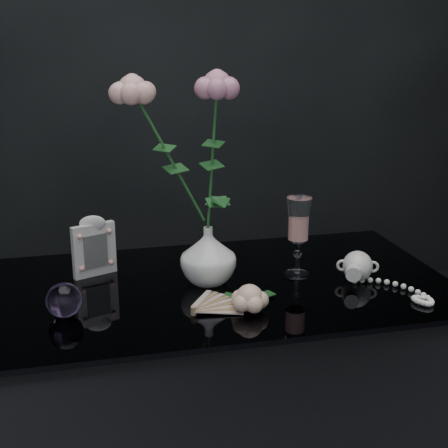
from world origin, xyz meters
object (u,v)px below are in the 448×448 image
object	(u,v)px
vase	(208,255)
loose_rose	(250,298)
pearl_jar	(358,265)
paperweight	(64,300)
picture_frame	(94,246)
wine_glass	(298,237)

from	to	relation	value
vase	loose_rose	xyz separation A→B (m)	(0.05, -0.17, -0.04)
pearl_jar	paperweight	bearing A→B (deg)	-154.61
picture_frame	pearl_jar	size ratio (longest dim) A/B	0.59
wine_glass	loose_rose	bearing A→B (deg)	-134.42
vase	pearl_jar	xyz separation A→B (m)	(0.34, -0.06, -0.03)
wine_glass	picture_frame	world-z (taller)	wine_glass
vase	picture_frame	bearing A→B (deg)	156.47
loose_rose	pearl_jar	size ratio (longest dim) A/B	0.68
paperweight	vase	bearing A→B (deg)	18.53
vase	paperweight	bearing A→B (deg)	-161.47
paperweight	loose_rose	size ratio (longest dim) A/B	0.42
picture_frame	loose_rose	size ratio (longest dim) A/B	0.86
pearl_jar	loose_rose	bearing A→B (deg)	-137.84
loose_rose	pearl_jar	distance (m)	0.31
loose_rose	paperweight	bearing A→B (deg)	177.84
vase	picture_frame	size ratio (longest dim) A/B	0.91
pearl_jar	vase	bearing A→B (deg)	-168.65
vase	loose_rose	world-z (taller)	vase
wine_glass	paperweight	distance (m)	0.54
vase	paperweight	xyz separation A→B (m)	(-0.32, -0.11, -0.03)
wine_glass	picture_frame	size ratio (longest dim) A/B	1.30
paperweight	loose_rose	bearing A→B (deg)	-9.76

